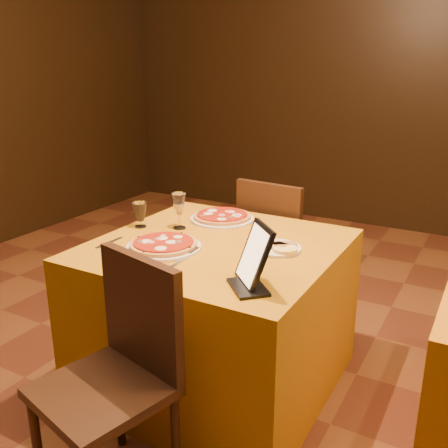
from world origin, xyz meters
The scene contains 13 objects.
wall_back centered at (0.00, 3.50, 1.40)m, with size 6.00×0.01×2.80m, color black.
main_table centered at (-0.24, 0.48, 0.38)m, with size 1.10×1.10×0.75m, color #AB700A.
chair_main_near centered at (-0.24, -0.34, 0.46)m, with size 0.43×0.43×0.91m, color black, non-canonical shape.
chair_main_far centered at (-0.24, 1.29, 0.46)m, with size 0.43×0.43×0.91m, color #2F210F, non-canonical shape.
pizza_near centered at (-0.42, 0.30, 0.77)m, with size 0.34×0.34×0.03m.
pizza_far centered at (-0.40, 0.81, 0.77)m, with size 0.34×0.34×0.03m.
cutlet_dish centered at (0.04, 0.54, 0.76)m, with size 0.23×0.23×0.03m.
wine_glass centered at (-0.52, 0.58, 0.84)m, with size 0.07×0.07×0.19m, color #D3B978, non-canonical shape.
water_glass centered at (-0.71, 0.50, 0.81)m, with size 0.07×0.07×0.13m, color white, non-canonical shape.
tablet centered at (0.11, 0.16, 0.87)m, with size 0.19×0.02×0.24m, color black.
knife centered at (-0.26, 0.23, 0.75)m, with size 0.22×0.02×0.01m, color silver.
fork_near centered at (-0.68, 0.23, 0.75)m, with size 0.17×0.02×0.01m, color #BABBC2.
fork_far centered at (-0.25, 0.77, 0.75)m, with size 0.18×0.02×0.01m, color #B5B5BC.
Camera 1 is at (0.87, -1.43, 1.56)m, focal length 40.00 mm.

